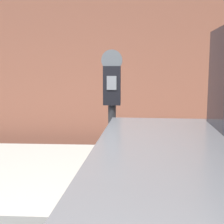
# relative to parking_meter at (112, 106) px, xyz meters

# --- Properties ---
(sidewalk) EXTENTS (24.00, 2.80, 0.10)m
(sidewalk) POSITION_rel_parking_meter_xyz_m (-0.08, 1.11, -1.08)
(sidewalk) COLOR #ADAAA3
(sidewalk) RESTS_ON ground_plane
(parking_meter) EXTENTS (0.20, 0.13, 1.57)m
(parking_meter) POSITION_rel_parking_meter_xyz_m (0.00, 0.00, 0.00)
(parking_meter) COLOR #2D2D30
(parking_meter) RESTS_ON sidewalk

